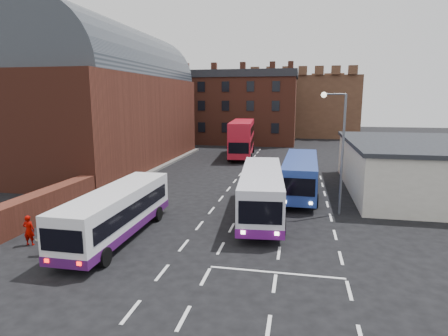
% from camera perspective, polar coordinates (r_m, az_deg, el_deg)
% --- Properties ---
extents(ground, '(180.00, 180.00, 0.00)m').
position_cam_1_polar(ground, '(21.03, -5.49, -10.85)').
color(ground, black).
extents(railway_station, '(12.00, 28.00, 16.00)m').
position_cam_1_polar(railway_station, '(45.06, -17.07, 10.07)').
color(railway_station, '#602B1E').
rests_on(railway_station, ground).
extents(forecourt_wall, '(1.20, 10.00, 1.80)m').
position_cam_1_polar(forecourt_wall, '(27.02, -25.48, -4.98)').
color(forecourt_wall, '#602B1E').
rests_on(forecourt_wall, ground).
extents(cream_building, '(10.40, 16.40, 4.25)m').
position_cam_1_polar(cream_building, '(34.43, 26.75, 0.22)').
color(cream_building, beige).
rests_on(cream_building, ground).
extents(brick_terrace, '(22.00, 10.00, 11.00)m').
position_cam_1_polar(brick_terrace, '(65.81, 1.09, 8.68)').
color(brick_terrace, brown).
rests_on(brick_terrace, ground).
extents(castle_keep, '(22.00, 22.00, 12.00)m').
position_cam_1_polar(castle_keep, '(84.73, 11.69, 9.23)').
color(castle_keep, brown).
rests_on(castle_keep, ground).
extents(bus_white_outbound, '(2.55, 10.01, 2.73)m').
position_cam_1_polar(bus_white_outbound, '(21.63, -15.97, -6.10)').
color(bus_white_outbound, white).
rests_on(bus_white_outbound, ground).
extents(bus_white_inbound, '(3.57, 11.36, 3.05)m').
position_cam_1_polar(bus_white_inbound, '(24.67, 5.73, -3.24)').
color(bus_white_inbound, silver).
rests_on(bus_white_inbound, ground).
extents(bus_blue, '(2.99, 11.00, 2.98)m').
position_cam_1_polar(bus_blue, '(30.60, 11.58, -0.77)').
color(bus_blue, navy).
rests_on(bus_blue, ground).
extents(bus_red_double, '(3.77, 12.07, 4.75)m').
position_cam_1_polar(bus_red_double, '(49.54, 2.76, 4.60)').
color(bus_red_double, red).
rests_on(bus_red_double, ground).
extents(street_lamp, '(1.63, 0.47, 8.06)m').
position_cam_1_polar(street_lamp, '(25.39, 17.09, 3.77)').
color(street_lamp, slate).
rests_on(street_lamp, ground).
extents(pedestrian_red, '(0.64, 0.47, 1.63)m').
position_cam_1_polar(pedestrian_red, '(22.47, -27.60, -8.41)').
color(pedestrian_red, '#990500').
rests_on(pedestrian_red, ground).
extents(pedestrian_beige, '(0.83, 0.72, 1.45)m').
position_cam_1_polar(pedestrian_beige, '(20.86, -25.93, -9.96)').
color(pedestrian_beige, tan).
rests_on(pedestrian_beige, ground).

